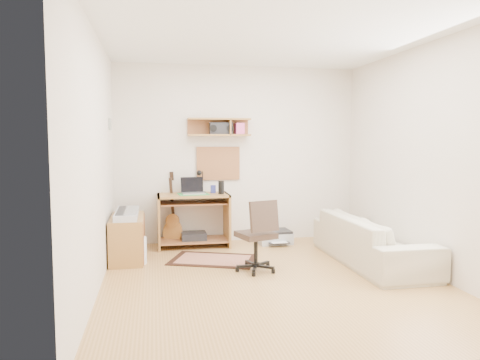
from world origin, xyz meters
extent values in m
cube|color=tan|center=(0.00, 0.00, -0.01)|extent=(3.60, 4.00, 0.01)
cube|color=white|center=(0.00, 0.00, 2.60)|extent=(3.60, 4.00, 0.01)
cube|color=beige|center=(0.00, 2.00, 1.30)|extent=(3.60, 0.01, 2.60)
cube|color=beige|center=(-1.80, 0.00, 1.30)|extent=(0.01, 4.00, 2.60)
cube|color=beige|center=(1.80, 0.00, 1.30)|extent=(0.01, 4.00, 2.60)
cube|color=#A17239|center=(-0.30, 1.88, 1.70)|extent=(0.90, 0.25, 0.26)
cube|color=#A58652|center=(-0.30, 1.98, 1.17)|extent=(0.64, 0.03, 0.49)
cube|color=#4C8CBF|center=(-1.79, 1.50, 1.72)|extent=(0.02, 0.20, 0.15)
cylinder|color=black|center=(-0.30, 1.68, 0.84)|extent=(0.08, 0.08, 0.19)
cylinder|color=#323996|center=(-0.40, 1.83, 0.81)|extent=(0.08, 0.08, 0.11)
cube|color=black|center=(-0.27, 1.87, 1.68)|extent=(0.33, 0.15, 0.17)
cube|color=tan|center=(-0.52, 0.93, 0.01)|extent=(1.22, 1.02, 0.01)
cube|color=#A17239|center=(-1.58, 1.17, 0.28)|extent=(0.40, 0.90, 0.55)
cube|color=#B2B5BA|center=(-1.58, 1.17, 0.59)|extent=(0.27, 0.87, 0.08)
cylinder|color=white|center=(-1.47, 0.96, 0.16)|extent=(0.35, 0.35, 0.32)
cube|color=#A5A8AA|center=(0.49, 1.70, 0.08)|extent=(0.50, 0.40, 0.18)
imported|color=#B9AF92|center=(1.38, 0.44, 0.39)|extent=(0.58, 1.98, 0.77)
camera|label=1|loc=(-1.24, -4.62, 1.50)|focal=33.74mm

